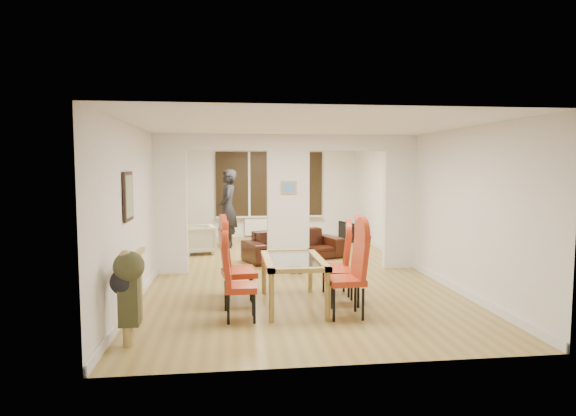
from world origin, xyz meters
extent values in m
cube|color=olive|center=(0.00, 0.00, 0.00)|extent=(5.00, 9.00, 0.01)
cube|color=white|center=(0.00, 0.00, 1.30)|extent=(5.00, 0.18, 2.60)
cube|color=black|center=(0.00, 4.44, 1.50)|extent=(3.00, 0.08, 1.80)
cube|color=white|center=(0.00, 4.40, 0.30)|extent=(1.40, 0.08, 0.50)
sphere|color=orange|center=(0.30, 3.30, 2.15)|extent=(0.36, 0.36, 0.36)
cube|color=gray|center=(-2.47, -2.40, 1.60)|extent=(0.04, 0.52, 0.67)
cube|color=#4C8CD8|center=(0.00, -0.10, 1.60)|extent=(0.30, 0.03, 0.25)
imported|color=black|center=(0.24, 1.07, 0.31)|extent=(2.27, 1.50, 0.62)
imported|color=beige|center=(-1.83, 1.99, 0.33)|extent=(0.82, 0.84, 0.66)
imported|color=black|center=(-1.16, 2.78, 0.96)|extent=(0.70, 0.46, 1.92)
imported|color=black|center=(1.92, 3.28, 0.26)|extent=(0.88, 0.40, 0.51)
cylinder|color=#143F19|center=(0.26, 2.72, 0.37)|extent=(0.06, 0.06, 0.26)
imported|color=black|center=(0.31, 2.69, 0.27)|extent=(0.24, 0.24, 0.06)
camera|label=1|loc=(-1.09, -9.10, 2.01)|focal=30.00mm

